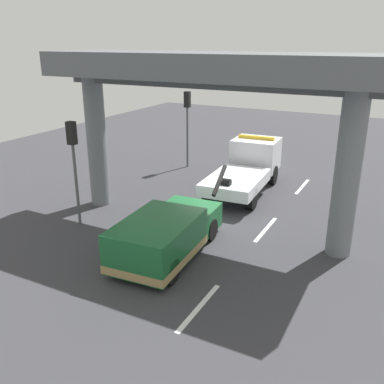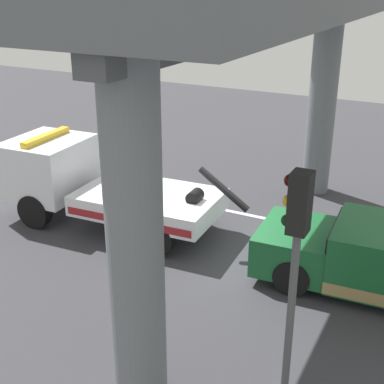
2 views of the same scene
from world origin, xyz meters
name	(u,v)px [view 1 (image 1 of 2)]	position (x,y,z in m)	size (l,w,h in m)	color
ground_plane	(211,219)	(0.00, 0.00, -0.05)	(60.00, 40.00, 0.10)	#38383D
lane_stripe_west	(199,307)	(-6.00, -2.43, 0.00)	(2.60, 0.16, 0.01)	silver
lane_stripe_mid	(266,229)	(0.00, -2.43, 0.00)	(2.60, 0.16, 0.01)	silver
lane_stripe_east	(302,187)	(6.00, -2.43, 0.00)	(2.60, 0.16, 0.01)	silver
tow_truck_white	(248,166)	(4.41, 0.05, 1.20)	(7.31, 2.75, 2.46)	white
towed_van_green	(165,236)	(-3.79, 0.00, 0.78)	(5.32, 2.50, 1.58)	#195B2D
overpass_structure	(205,82)	(-0.74, 0.00, 5.74)	(3.60, 12.71, 6.80)	slate
traffic_light_near	(74,151)	(-2.98, 4.64, 3.11)	(0.39, 0.32, 4.27)	#515456
traffic_light_far	(187,113)	(6.52, 4.64, 3.24)	(0.39, 0.32, 4.45)	#515456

